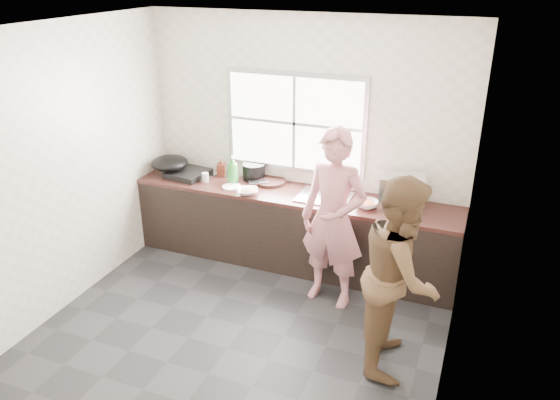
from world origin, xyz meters
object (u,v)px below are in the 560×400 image
at_px(bowl_crabs, 367,205).
at_px(bottle_brown_tall, 221,168).
at_px(bowl_mince, 248,191).
at_px(plate_food, 232,187).
at_px(pot_lid_right, 233,175).
at_px(burner, 188,174).
at_px(cutting_board, 270,182).
at_px(black_pot, 254,172).
at_px(glass_jar, 205,177).
at_px(person_side, 401,275).
at_px(wok, 170,163).
at_px(dish_rack, 402,191).
at_px(bottle_green, 233,170).
at_px(bottle_brown_short, 258,173).
at_px(bowl_held, 339,206).
at_px(pot_lid_left, 209,173).
at_px(woman, 333,225).

distance_m(bowl_crabs, bottle_brown_tall, 1.81).
xyz_separation_m(bowl_mince, plate_food, (-0.24, 0.10, -0.02)).
bearing_deg(pot_lid_right, burner, -156.31).
relative_size(cutting_board, black_pot, 1.40).
relative_size(black_pot, glass_jar, 2.38).
xyz_separation_m(person_side, black_pot, (-1.95, 1.44, 0.11)).
bearing_deg(bowl_crabs, pot_lid_right, 169.90).
xyz_separation_m(glass_jar, pot_lid_right, (0.20, 0.29, -0.05)).
bearing_deg(wok, dish_rack, 1.77).
distance_m(glass_jar, wok, 0.51).
bearing_deg(bowl_crabs, bottle_green, 176.53).
relative_size(plate_food, burner, 0.49).
relative_size(bottle_brown_short, burner, 0.36).
relative_size(bowl_held, black_pot, 0.69).
height_order(bowl_crabs, bottle_brown_tall, bottle_brown_tall).
xyz_separation_m(bowl_crabs, glass_jar, (-1.87, 0.01, 0.02)).
bearing_deg(cutting_board, bowl_held, -22.31).
height_order(cutting_board, bottle_green, bottle_green).
distance_m(bottle_brown_tall, burner, 0.40).
height_order(bottle_green, pot_lid_right, bottle_green).
distance_m(burner, pot_lid_left, 0.24).
xyz_separation_m(person_side, bowl_mince, (-1.83, 1.02, 0.05)).
bearing_deg(cutting_board, pot_lid_left, -179.89).
distance_m(bowl_crabs, bottle_brown_short, 1.38).
xyz_separation_m(cutting_board, bowl_crabs, (1.18, -0.25, 0.01)).
bearing_deg(glass_jar, bottle_brown_tall, 70.95).
xyz_separation_m(wok, pot_lid_right, (0.70, 0.23, -0.14)).
relative_size(bowl_crabs, wok, 0.43).
xyz_separation_m(bottle_brown_tall, dish_rack, (2.10, -0.10, 0.07)).
distance_m(bowl_held, dish_rack, 0.65).
bearing_deg(bowl_mince, bowl_crabs, 5.84).
height_order(person_side, pot_lid_right, person_side).
height_order(cutting_board, dish_rack, dish_rack).
distance_m(black_pot, plate_food, 0.36).
bearing_deg(wok, burner, 5.66).
relative_size(woman, cutting_board, 4.70).
height_order(person_side, black_pot, person_side).
bearing_deg(black_pot, bowl_held, -20.26).
bearing_deg(cutting_board, burner, -170.78).
distance_m(black_pot, pot_lid_right, 0.29).
height_order(bowl_crabs, plate_food, bowl_crabs).
relative_size(plate_food, bottle_green, 0.64).
xyz_separation_m(plate_food, pot_lid_right, (-0.15, 0.33, -0.00)).
distance_m(bowl_crabs, wok, 2.37).
relative_size(cutting_board, glass_jar, 3.33).
bearing_deg(cutting_board, bottle_brown_tall, -179.95).
relative_size(bowl_crabs, burner, 0.43).
bearing_deg(bowl_mince, bowl_held, 0.00).
bearing_deg(plate_food, person_side, -28.20).
bearing_deg(woman, cutting_board, 151.21).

